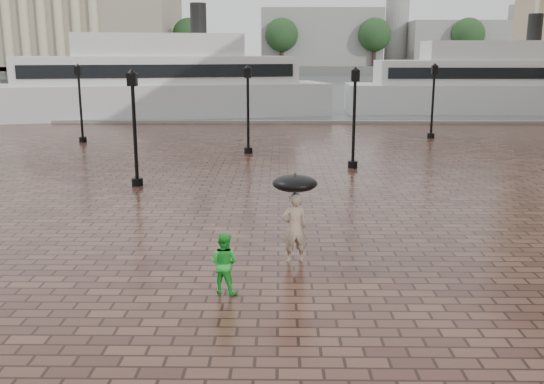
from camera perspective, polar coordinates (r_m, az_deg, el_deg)
The scene contains 13 objects.
ground at distance 14.35m, azimuth 2.11°, elevation -8.00°, with size 300.00×300.00×0.00m, color #3B201A.
harbour_water at distance 105.52m, azimuth 0.95°, elevation 10.15°, with size 240.00×240.00×0.00m, color #465155.
quay_edge at distance 45.69m, azimuth 1.19°, elevation 6.49°, with size 80.00×0.60×0.30m, color slate.
far_shore at distance 173.45m, azimuth 0.88°, elevation 11.57°, with size 300.00×60.00×2.00m, color #4C4C47.
museum at distance 167.43m, azimuth -19.00°, elevation 15.27°, with size 57.00×32.50×26.00m.
distant_skyline at distance 170.50m, azimuth 17.80°, elevation 13.79°, with size 102.50×22.00×33.00m.
far_trees at distance 151.46m, azimuth 0.91°, elevation 14.56°, with size 188.00×8.00×13.50m.
street_lamps at distance 31.15m, azimuth -1.57°, elevation 7.77°, with size 21.44×14.44×4.40m.
adult_pedestrian at distance 15.08m, azimuth 2.13°, elevation -3.38°, with size 0.65×0.43×1.79m, color gray.
child_pedestrian at distance 13.28m, azimuth -4.55°, elevation -6.68°, with size 0.66×0.51×1.35m, color green.
ferry_near at distance 51.42m, azimuth -10.52°, elevation 10.06°, with size 28.54×13.38×9.10m.
ferry_far at distance 57.47m, azimuth 20.20°, elevation 9.57°, with size 25.79×6.56×8.43m.
umbrella at distance 14.80m, azimuth 2.17°, elevation 0.81°, with size 1.10×1.10×1.17m.
Camera 1 is at (-0.35, -13.40, 5.13)m, focal length 40.00 mm.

